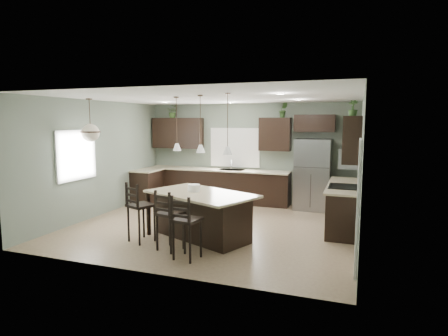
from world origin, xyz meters
TOP-DOWN VIEW (x-y plane):
  - ground at (0.00, 0.00)m, footprint 6.00×6.00m
  - pantry_door at (2.98, -1.55)m, footprint 0.04×0.82m
  - window_back at (-0.40, 2.73)m, footprint 1.35×0.02m
  - window_left at (-2.98, -0.80)m, footprint 0.02×1.10m
  - left_return_cabs at (-2.70, 1.70)m, footprint 0.60×0.90m
  - left_return_countertop at (-2.68, 1.70)m, footprint 0.66×0.96m
  - back_lower_cabs at (-0.85, 2.45)m, footprint 4.20×0.60m
  - back_countertop at (-0.85, 2.43)m, footprint 4.20×0.66m
  - sink_inset at (-0.40, 2.43)m, footprint 0.70×0.45m
  - faucet at (-0.40, 2.40)m, footprint 0.02×0.02m
  - back_upper_left at (-2.15, 2.58)m, footprint 1.55×0.34m
  - back_upper_right at (0.80, 2.58)m, footprint 0.85×0.34m
  - fridge_header at (1.85, 2.58)m, footprint 1.05×0.34m
  - right_lower_cabs at (2.70, 0.87)m, footprint 0.60×2.35m
  - right_countertop at (2.68, 0.87)m, footprint 0.66×2.35m
  - cooktop at (2.68, 0.60)m, footprint 0.58×0.75m
  - wall_oven_front at (2.40, 0.60)m, footprint 0.01×0.72m
  - right_upper_cabs at (2.83, 0.87)m, footprint 0.34×2.35m
  - microwave at (2.78, 0.60)m, footprint 0.40×0.75m
  - refrigerator at (1.86, 2.36)m, footprint 0.90×0.74m
  - kitchen_island at (0.11, -0.95)m, footprint 2.42×1.95m
  - serving_dish at (-0.08, -0.87)m, footprint 0.24×0.24m
  - bar_stool_left at (-0.91, -1.48)m, footprint 0.56×0.56m
  - bar_stool_center at (-0.17, -1.71)m, footprint 0.50×0.50m
  - bar_stool_right at (0.31, -2.01)m, footprint 0.47×0.47m
  - pendant_left at (-0.54, -0.67)m, footprint 0.17×0.17m
  - pendant_center at (0.11, -0.95)m, footprint 0.17×0.17m
  - pendant_right at (0.75, -1.22)m, footprint 0.17×0.17m
  - chandelier at (-2.60, -0.75)m, footprint 0.43×0.43m
  - plant_back_left at (-2.29, 2.55)m, footprint 0.41×0.38m
  - plant_back_right at (1.02, 2.55)m, footprint 0.28×0.26m
  - plant_right_wall at (2.80, 1.35)m, footprint 0.25×0.25m
  - room_shell at (0.00, 0.00)m, footprint 6.00×6.00m

SIDE VIEW (x-z plane):
  - ground at x=0.00m, z-range 0.00..0.00m
  - left_return_cabs at x=-2.70m, z-range 0.00..0.90m
  - back_lower_cabs at x=-0.85m, z-range 0.00..0.90m
  - right_lower_cabs at x=2.70m, z-range 0.00..0.90m
  - wall_oven_front at x=2.40m, z-range 0.15..0.75m
  - kitchen_island at x=0.11m, z-range 0.00..0.92m
  - bar_stool_center at x=-0.17m, z-range 0.00..1.10m
  - bar_stool_right at x=0.31m, z-range 0.00..1.11m
  - bar_stool_left at x=-0.91m, z-range 0.00..1.16m
  - left_return_countertop at x=-2.68m, z-range 0.90..0.94m
  - back_countertop at x=-0.85m, z-range 0.90..0.94m
  - right_countertop at x=2.68m, z-range 0.90..0.94m
  - refrigerator at x=1.86m, z-range 0.00..1.85m
  - sink_inset at x=-0.40m, z-range 0.93..0.94m
  - cooktop at x=2.68m, z-range 0.93..0.95m
  - serving_dish at x=-0.08m, z-range 0.92..1.06m
  - pantry_door at x=2.98m, z-range 0.00..2.04m
  - faucet at x=-0.40m, z-range 0.94..1.22m
  - window_back at x=-0.40m, z-range 1.05..2.05m
  - window_left at x=-2.98m, z-range 1.05..2.05m
  - microwave at x=2.78m, z-range 1.35..1.75m
  - room_shell at x=0.00m, z-range -1.30..4.70m
  - back_upper_left at x=-2.15m, z-range 1.50..2.40m
  - back_upper_right at x=0.80m, z-range 1.50..2.40m
  - right_upper_cabs at x=2.83m, z-range 1.50..2.40m
  - fridge_header at x=1.85m, z-range 2.02..2.48m
  - pendant_left at x=-0.54m, z-range 1.70..2.80m
  - pendant_center at x=0.11m, z-range 1.70..2.80m
  - pendant_right at x=0.75m, z-range 1.70..2.80m
  - chandelier at x=-2.60m, z-range 1.86..2.80m
  - plant_right_wall at x=2.80m, z-range 2.40..2.77m
  - plant_back_left at x=-2.29m, z-range 2.40..2.77m
  - plant_back_right at x=1.02m, z-range 2.40..2.81m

